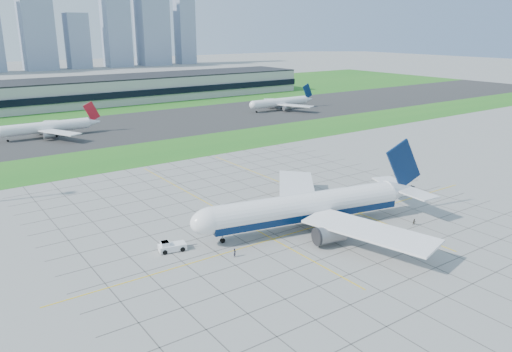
{
  "coord_description": "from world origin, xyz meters",
  "views": [
    {
      "loc": [
        -73.3,
        -84.65,
        45.96
      ],
      "look_at": [
        2.24,
        21.84,
        7.0
      ],
      "focal_mm": 35.0,
      "sensor_mm": 36.0,
      "label": 1
    }
  ],
  "objects_px": {
    "crew_near": "(235,253)",
    "crew_far": "(414,222)",
    "distant_jet_1": "(48,127)",
    "pushback_tug": "(171,246)",
    "airliner": "(308,207)",
    "distant_jet_2": "(281,102)"
  },
  "relations": [
    {
      "from": "crew_near",
      "to": "distant_jet_1",
      "type": "bearing_deg",
      "value": 54.67
    },
    {
      "from": "crew_far",
      "to": "distant_jet_1",
      "type": "distance_m",
      "value": 164.0
    },
    {
      "from": "airliner",
      "to": "pushback_tug",
      "type": "bearing_deg",
      "value": 179.22
    },
    {
      "from": "airliner",
      "to": "pushback_tug",
      "type": "relative_size",
      "value": 7.18
    },
    {
      "from": "distant_jet_2",
      "to": "pushback_tug",
      "type": "bearing_deg",
      "value": -135.03
    },
    {
      "from": "airliner",
      "to": "pushback_tug",
      "type": "height_order",
      "value": "airliner"
    },
    {
      "from": "airliner",
      "to": "distant_jet_1",
      "type": "xyz_separation_m",
      "value": [
        -24.07,
        143.62,
        -0.84
      ]
    },
    {
      "from": "pushback_tug",
      "to": "crew_far",
      "type": "bearing_deg",
      "value": -9.05
    },
    {
      "from": "crew_near",
      "to": "crew_far",
      "type": "height_order",
      "value": "crew_near"
    },
    {
      "from": "crew_far",
      "to": "distant_jet_1",
      "type": "height_order",
      "value": "distant_jet_1"
    },
    {
      "from": "crew_near",
      "to": "distant_jet_2",
      "type": "relative_size",
      "value": 0.04
    },
    {
      "from": "distant_jet_1",
      "to": "pushback_tug",
      "type": "bearing_deg",
      "value": -93.41
    },
    {
      "from": "crew_near",
      "to": "distant_jet_2",
      "type": "bearing_deg",
      "value": 13.22
    },
    {
      "from": "pushback_tug",
      "to": "distant_jet_2",
      "type": "bearing_deg",
      "value": 56.9
    },
    {
      "from": "crew_near",
      "to": "crew_far",
      "type": "bearing_deg",
      "value": -49.16
    },
    {
      "from": "crew_far",
      "to": "distant_jet_1",
      "type": "relative_size",
      "value": 0.04
    },
    {
      "from": "pushback_tug",
      "to": "distant_jet_1",
      "type": "distance_m",
      "value": 136.64
    },
    {
      "from": "airliner",
      "to": "distant_jet_2",
      "type": "height_order",
      "value": "airliner"
    },
    {
      "from": "airliner",
      "to": "distant_jet_1",
      "type": "distance_m",
      "value": 145.62
    },
    {
      "from": "airliner",
      "to": "crew_near",
      "type": "height_order",
      "value": "airliner"
    },
    {
      "from": "distant_jet_2",
      "to": "crew_far",
      "type": "bearing_deg",
      "value": -117.6
    },
    {
      "from": "pushback_tug",
      "to": "crew_far",
      "type": "distance_m",
      "value": 58.37
    }
  ]
}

